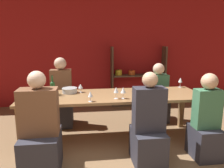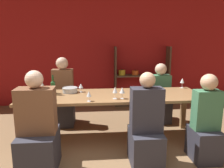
# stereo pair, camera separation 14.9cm
# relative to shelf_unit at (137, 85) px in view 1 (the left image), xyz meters

# --- Properties ---
(wall_back_red) EXTENTS (8.80, 0.06, 2.70)m
(wall_back_red) POSITION_rel_shelf_unit_xyz_m (-0.87, 0.20, 0.85)
(wall_back_red) COLOR #A31919
(wall_back_red) RESTS_ON ground_plane
(shelf_unit) EXTENTS (1.35, 0.30, 1.44)m
(shelf_unit) POSITION_rel_shelf_unit_xyz_m (0.00, 0.00, 0.00)
(shelf_unit) COLOR #4C3828
(shelf_unit) RESTS_ON ground_plane
(dining_table) EXTENTS (2.82, 0.88, 0.75)m
(dining_table) POSITION_rel_shelf_unit_xyz_m (-0.87, -1.90, 0.18)
(dining_table) COLOR olive
(dining_table) RESTS_ON ground_plane
(mixing_bowl) EXTENTS (0.25, 0.25, 0.08)m
(mixing_bowl) POSITION_rel_shelf_unit_xyz_m (-1.55, -1.70, 0.30)
(mixing_bowl) COLOR #B7BABC
(mixing_bowl) RESTS_ON dining_table
(wine_bottle_green) EXTENTS (0.07, 0.07, 0.30)m
(wine_bottle_green) POSITION_rel_shelf_unit_xyz_m (-1.80, -1.82, 0.37)
(wine_bottle_green) COLOR #1E4C23
(wine_bottle_green) RESTS_ON dining_table
(wine_bottle_dark) EXTENTS (0.07, 0.07, 0.30)m
(wine_bottle_dark) POSITION_rel_shelf_unit_xyz_m (-1.81, -1.73, 0.37)
(wine_bottle_dark) COLOR #19381E
(wine_bottle_dark) RESTS_ON dining_table
(wine_glass_red_a) EXTENTS (0.07, 0.07, 0.19)m
(wine_glass_red_a) POSITION_rel_shelf_unit_xyz_m (-1.98, -1.72, 0.38)
(wine_glass_red_a) COLOR white
(wine_glass_red_a) RESTS_ON dining_table
(wine_glass_red_b) EXTENTS (0.06, 0.06, 0.16)m
(wine_glass_red_b) POSITION_rel_shelf_unit_xyz_m (-0.21, -2.13, 0.36)
(wine_glass_red_b) COLOR white
(wine_glass_red_b) RESTS_ON dining_table
(wine_glass_red_c) EXTENTS (0.08, 0.08, 0.14)m
(wine_glass_red_c) POSITION_rel_shelf_unit_xyz_m (-1.37, -1.68, 0.36)
(wine_glass_red_c) COLOR white
(wine_glass_red_c) RESTS_ON dining_table
(wine_glass_white_a) EXTENTS (0.07, 0.07, 0.15)m
(wine_glass_white_a) POSITION_rel_shelf_unit_xyz_m (-1.23, -2.25, 0.36)
(wine_glass_white_a) COLOR white
(wine_glass_white_a) RESTS_ON dining_table
(wine_glass_white_b) EXTENTS (0.07, 0.07, 0.14)m
(wine_glass_white_b) POSITION_rel_shelf_unit_xyz_m (-1.89, -2.16, 0.35)
(wine_glass_white_b) COLOR white
(wine_glass_white_b) RESTS_ON dining_table
(wine_glass_red_d) EXTENTS (0.08, 0.08, 0.18)m
(wine_glass_red_d) POSITION_rel_shelf_unit_xyz_m (0.42, -1.53, 0.38)
(wine_glass_red_d) COLOR white
(wine_glass_red_d) RESTS_ON dining_table
(wine_glass_red_e) EXTENTS (0.07, 0.07, 0.16)m
(wine_glass_red_e) POSITION_rel_shelf_unit_xyz_m (-2.19, -2.27, 0.37)
(wine_glass_red_e) COLOR white
(wine_glass_red_e) RESTS_ON dining_table
(wine_glass_red_f) EXTENTS (0.08, 0.08, 0.17)m
(wine_glass_red_f) POSITION_rel_shelf_unit_xyz_m (-0.75, -2.16, 0.38)
(wine_glass_red_f) COLOR white
(wine_glass_red_f) RESTS_ON dining_table
(wine_glass_white_c) EXTENTS (0.07, 0.07, 0.18)m
(wine_glass_white_c) POSITION_rel_shelf_unit_xyz_m (-0.85, -2.15, 0.38)
(wine_glass_white_c) COLOR white
(wine_glass_white_c) RESTS_ON dining_table
(cell_phone) EXTENTS (0.16, 0.09, 0.01)m
(cell_phone) POSITION_rel_shelf_unit_xyz_m (-0.45, -1.76, 0.26)
(cell_phone) COLOR black
(cell_phone) RESTS_ON dining_table
(person_near_a) EXTENTS (0.40, 0.50, 1.21)m
(person_near_a) POSITION_rel_shelf_unit_xyz_m (-0.51, -2.64, -0.06)
(person_near_a) COLOR #2D2D38
(person_near_a) RESTS_ON ground_plane
(person_far_a) EXTENTS (0.38, 0.47, 1.16)m
(person_far_a) POSITION_rel_shelf_unit_xyz_m (0.14, -1.14, -0.07)
(person_far_a) COLOR #2D2D38
(person_far_a) RESTS_ON ground_plane
(person_near_b) EXTENTS (0.45, 0.56, 1.26)m
(person_near_b) POSITION_rel_shelf_unit_xyz_m (-1.85, -2.67, -0.04)
(person_near_b) COLOR #2D2D38
(person_near_b) RESTS_ON ground_plane
(person_far_b) EXTENTS (0.38, 0.47, 1.29)m
(person_far_b) POSITION_rel_shelf_unit_xyz_m (-1.73, -1.16, -0.02)
(person_far_b) COLOR #2D2D38
(person_far_b) RESTS_ON ground_plane
(person_near_c) EXTENTS (0.34, 0.43, 1.18)m
(person_near_c) POSITION_rel_shelf_unit_xyz_m (0.30, -2.61, -0.05)
(person_near_c) COLOR #2D2D38
(person_near_c) RESTS_ON ground_plane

